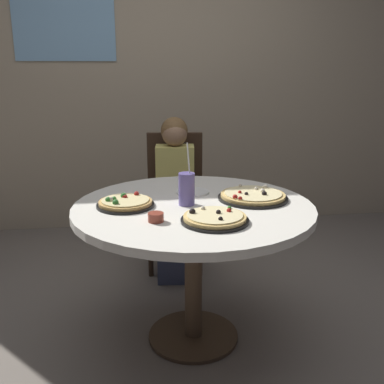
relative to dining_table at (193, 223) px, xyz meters
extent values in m
plane|color=slate|center=(0.00, 0.00, -0.65)|extent=(8.00, 8.00, 0.00)
cube|color=tan|center=(0.00, 1.91, 0.80)|extent=(5.20, 0.12, 2.90)
cube|color=#8CBFE5|center=(-0.79, 1.84, 1.13)|extent=(0.81, 0.02, 0.65)
cylinder|color=silver|center=(0.00, 0.00, 0.08)|extent=(1.19, 1.19, 0.04)
cylinder|color=#4C3826|center=(0.00, 0.00, -0.28)|extent=(0.09, 0.09, 0.69)
cylinder|color=#4C3826|center=(0.00, 0.00, -0.64)|extent=(0.48, 0.48, 0.02)
cube|color=#382619|center=(0.00, 0.92, -0.22)|extent=(0.44, 0.44, 0.04)
cube|color=#382619|center=(0.02, 1.10, 0.04)|extent=(0.40, 0.08, 0.52)
cylinder|color=#382619|center=(-0.19, 0.77, -0.44)|extent=(0.04, 0.04, 0.41)
cylinder|color=#382619|center=(0.15, 0.73, -0.44)|extent=(0.04, 0.04, 0.41)
cylinder|color=#382619|center=(-0.15, 1.10, -0.44)|extent=(0.04, 0.04, 0.41)
cylinder|color=#382619|center=(0.19, 1.07, -0.44)|extent=(0.04, 0.04, 0.41)
cube|color=#3F4766|center=(-0.02, 0.76, -0.42)|extent=(0.27, 0.34, 0.45)
cube|color=#D8CC66|center=(0.00, 0.90, 0.02)|extent=(0.28, 0.19, 0.44)
sphere|color=#997051|center=(0.00, 0.90, 0.32)|extent=(0.17, 0.17, 0.17)
sphere|color=brown|center=(0.00, 0.92, 0.34)|extent=(0.18, 0.18, 0.18)
cylinder|color=black|center=(0.06, -0.26, 0.11)|extent=(0.30, 0.30, 0.01)
cylinder|color=#D8B266|center=(0.06, -0.26, 0.12)|extent=(0.28, 0.28, 0.02)
cylinder|color=beige|center=(0.06, -0.26, 0.13)|extent=(0.25, 0.25, 0.01)
sphere|color=#B2231E|center=(0.13, -0.23, 0.14)|extent=(0.02, 0.02, 0.02)
sphere|color=#387F33|center=(0.14, -0.19, 0.14)|extent=(0.02, 0.02, 0.02)
sphere|color=black|center=(0.08, -0.25, 0.14)|extent=(0.02, 0.02, 0.02)
sphere|color=beige|center=(0.02, -0.19, 0.14)|extent=(0.02, 0.02, 0.02)
sphere|color=black|center=(-0.04, -0.23, 0.14)|extent=(0.03, 0.03, 0.03)
sphere|color=black|center=(0.07, -0.34, 0.14)|extent=(0.02, 0.02, 0.02)
cylinder|color=black|center=(-0.33, 0.02, 0.11)|extent=(0.28, 0.28, 0.01)
cylinder|color=tan|center=(-0.33, 0.02, 0.12)|extent=(0.26, 0.26, 0.02)
cylinder|color=beige|center=(-0.33, 0.02, 0.13)|extent=(0.23, 0.23, 0.01)
sphere|color=beige|center=(-0.40, 0.01, 0.14)|extent=(0.03, 0.03, 0.03)
sphere|color=#387F33|center=(-0.38, -0.05, 0.14)|extent=(0.03, 0.03, 0.03)
sphere|color=#387F33|center=(-0.41, 0.01, 0.14)|extent=(0.03, 0.03, 0.03)
sphere|color=#B2231E|center=(-0.33, 0.05, 0.14)|extent=(0.02, 0.02, 0.02)
sphere|color=#B2231E|center=(-0.34, 0.06, 0.14)|extent=(0.02, 0.02, 0.02)
sphere|color=#B2231E|center=(-0.28, 0.09, 0.14)|extent=(0.03, 0.03, 0.03)
sphere|color=#387F33|center=(-0.34, 0.07, 0.14)|extent=(0.03, 0.03, 0.03)
sphere|color=#387F33|center=(-0.39, 0.02, 0.14)|extent=(0.02, 0.02, 0.02)
cylinder|color=black|center=(0.32, 0.05, 0.11)|extent=(0.36, 0.36, 0.01)
cylinder|color=#D8B266|center=(0.32, 0.05, 0.12)|extent=(0.33, 0.33, 0.02)
cylinder|color=beige|center=(0.32, 0.05, 0.13)|extent=(0.29, 0.29, 0.01)
sphere|color=black|center=(0.27, 0.02, 0.14)|extent=(0.02, 0.02, 0.02)
sphere|color=black|center=(0.36, 0.01, 0.14)|extent=(0.03, 0.03, 0.03)
sphere|color=#B2231E|center=(0.25, 0.06, 0.14)|extent=(0.02, 0.02, 0.02)
sphere|color=beige|center=(0.35, 0.11, 0.14)|extent=(0.02, 0.02, 0.02)
sphere|color=#B2231E|center=(0.22, -0.05, 0.14)|extent=(0.02, 0.02, 0.02)
sphere|color=beige|center=(0.41, 0.14, 0.14)|extent=(0.02, 0.02, 0.02)
sphere|color=beige|center=(0.28, 0.18, 0.14)|extent=(0.02, 0.02, 0.02)
sphere|color=beige|center=(0.37, 0.06, 0.14)|extent=(0.03, 0.03, 0.03)
sphere|color=#B2231E|center=(0.20, -0.03, 0.14)|extent=(0.03, 0.03, 0.03)
cylinder|color=#6659A5|center=(-0.03, 0.00, 0.18)|extent=(0.08, 0.08, 0.16)
cylinder|color=white|center=(-0.02, 0.00, 0.30)|extent=(0.02, 0.05, 0.22)
cylinder|color=brown|center=(-0.20, -0.23, 0.12)|extent=(0.07, 0.07, 0.04)
cylinder|color=white|center=(0.03, 0.21, 0.11)|extent=(0.18, 0.18, 0.01)
camera|label=1|loc=(-0.30, -2.08, 0.76)|focal=41.58mm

